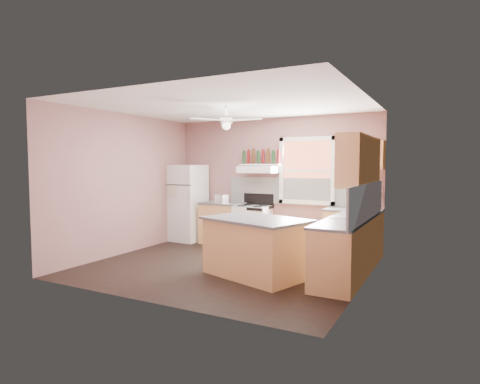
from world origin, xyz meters
The scene contains 32 objects.
floor centered at (0.00, 0.00, 0.00)m, with size 4.50×4.50×0.00m, color black.
ceiling centered at (0.00, 0.00, 2.70)m, with size 4.50×4.50×0.00m, color white.
wall_back centered at (0.00, 2.02, 1.35)m, with size 4.50×0.05×2.70m, color #895E5C.
wall_right centered at (2.27, 0.00, 1.35)m, with size 0.05×4.00×2.70m, color #895E5C.
wall_left centered at (-2.27, 0.00, 1.35)m, with size 0.05×4.00×2.70m, color #895E5C.
backsplash_back centered at (0.45, 1.99, 1.18)m, with size 2.90×0.03×0.55m, color white.
backsplash_right centered at (2.23, 0.30, 1.18)m, with size 0.03×2.60×0.55m, color white.
window_view centered at (0.75, 1.98, 1.60)m, with size 1.00×0.02×1.20m, color brown.
window_frame centered at (0.75, 1.96, 1.60)m, with size 1.16×0.07×1.36m, color white.
refrigerator centered at (-1.95, 1.62, 0.86)m, with size 0.73×0.70×1.71m, color white.
base_cabinet_left centered at (-1.06, 1.70, 0.43)m, with size 0.90×0.60×0.86m, color tan.
counter_left centered at (-1.06, 1.70, 0.88)m, with size 0.92×0.62×0.04m, color #4D4D50.
toaster centered at (-1.02, 1.58, 0.99)m, with size 0.28×0.16×0.18m, color silver.
stove centered at (-0.32, 1.69, 0.43)m, with size 0.70×0.64×0.86m, color white.
range_hood centered at (-0.23, 1.75, 1.62)m, with size 0.78×0.50×0.14m, color white.
bottle_shelf centered at (-0.23, 1.87, 1.72)m, with size 0.90×0.26×0.03m, color white.
cart centered at (0.70, 1.64, 0.28)m, with size 0.55×0.37×0.55m, color tan.
base_cabinet_corner centered at (1.75, 1.70, 0.43)m, with size 1.00×0.60×0.86m, color tan.
base_cabinet_right centered at (1.95, 0.30, 0.43)m, with size 0.60×2.20×0.86m, color tan.
counter_corner centered at (1.75, 1.70, 0.88)m, with size 1.02×0.62×0.04m, color #4D4D50.
counter_right centered at (1.94, 0.30, 0.88)m, with size 0.62×2.22×0.04m, color #4D4D50.
sink centered at (1.94, 0.50, 0.90)m, with size 0.55×0.45×0.03m, color silver.
faucet centered at (2.10, 0.50, 0.97)m, with size 0.03×0.03×0.14m, color silver.
upper_cabinet_right centered at (2.08, 0.50, 1.78)m, with size 0.33×1.80×0.76m, color tan.
upper_cabinet_corner centered at (1.95, 1.83, 1.90)m, with size 0.60×0.33×0.52m, color tan.
paper_towel centered at (2.07, 1.86, 1.25)m, with size 0.12×0.12×0.26m, color white.
island centered at (0.69, -0.28, 0.43)m, with size 1.47×0.93×0.86m, color tan.
island_top centered at (0.69, -0.28, 0.88)m, with size 1.56×1.02×0.04m, color #4D4D50.
ceiling_fan_hub centered at (0.00, 0.00, 2.45)m, with size 0.20×0.20×0.08m, color white.
soap_bottle centered at (2.02, 0.13, 1.01)m, with size 0.08×0.08×0.22m, color silver.
red_caddy centered at (2.04, 0.76, 0.95)m, with size 0.18×0.12×0.10m, color #A3290E.
wine_bottles centered at (-0.23, 1.87, 1.88)m, with size 0.86×0.06×0.31m.
Camera 1 is at (3.31, -5.83, 1.73)m, focal length 30.00 mm.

